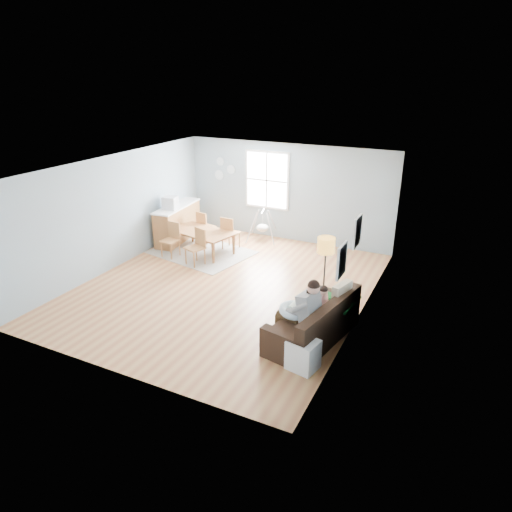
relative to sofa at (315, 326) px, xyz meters
The scene contains 22 objects.
room 3.50m from the sofa, 154.53° to the left, with size 8.40×9.40×3.90m.
window 5.76m from the sofa, 123.72° to the left, with size 1.32×0.08×1.62m.
pictures 1.63m from the sofa, 17.51° to the left, with size 0.05×1.34×0.74m.
wall_plates 6.67m from the sofa, 134.04° to the left, with size 0.67×0.02×0.66m.
sofa is the anchor object (origin of this frame).
green_throw 0.72m from the sofa, 85.56° to the left, with size 0.93×0.78×0.04m, color #135626.
beige_pillow 0.73m from the sofa, 57.25° to the left, with size 0.13×0.48×0.48m, color beige.
father 0.52m from the sofa, 124.99° to the right, with size 0.98×0.55×1.32m.
nursing_pillow 0.53m from the sofa, 145.21° to the right, with size 0.53×0.53×0.14m, color #CBE9FF.
infant 0.58m from the sofa, 149.04° to the right, with size 0.16×0.38×0.14m.
toddler 0.45m from the sofa, 100.35° to the left, with size 0.52×0.30×0.79m.
floor_lamp 1.40m from the sofa, 100.29° to the left, with size 0.33×0.33×1.63m.
storage_cube 0.88m from the sofa, 84.05° to the right, with size 0.53×0.49×0.51m.
rug 4.93m from the sofa, 146.59° to the left, with size 2.46×1.87×0.01m, color gray.
dining_table 4.92m from the sofa, 146.59° to the left, with size 1.70×0.95×0.60m, color brown.
chair_sw 5.16m from the sofa, 154.79° to the left, with size 0.44×0.44×0.89m.
chair_se 4.29m from the sofa, 151.80° to the left, with size 0.52×0.52×0.91m.
chair_nw 5.58m from the sofa, 142.57° to the left, with size 0.49×0.49×0.90m.
chair_ne 4.80m from the sofa, 137.78° to the left, with size 0.44×0.44×0.92m.
counter 6.13m from the sofa, 148.24° to the left, with size 0.71×1.87×1.02m.
monitor 5.98m from the sofa, 150.83° to the left, with size 0.42×0.41×0.34m.
baby_swing 5.28m from the sofa, 125.55° to the left, with size 1.02×1.04×0.85m.
Camera 1 is at (4.65, -7.97, 4.51)m, focal length 32.00 mm.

